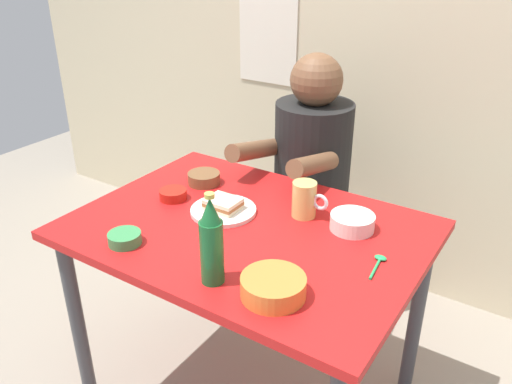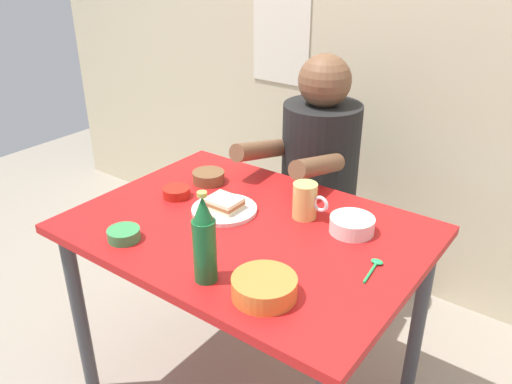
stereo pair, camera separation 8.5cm
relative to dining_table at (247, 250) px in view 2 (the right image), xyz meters
The scene contains 14 objects.
wall_back 1.24m from the dining_table, 90.03° to the left, with size 4.40×0.09×2.60m.
dining_table is the anchor object (origin of this frame).
stool 0.70m from the dining_table, 98.56° to the left, with size 0.34×0.34×0.45m.
person_seated 0.64m from the dining_table, 98.71° to the left, with size 0.33×0.56×0.72m.
plate_orange 0.16m from the dining_table, 165.28° to the left, with size 0.22×0.22×0.01m, color silver.
sandwich 0.17m from the dining_table, 165.28° to the left, with size 0.11×0.09×0.04m.
beer_mug 0.25m from the dining_table, 52.90° to the left, with size 0.13×0.08×0.12m.
beer_bottle 0.37m from the dining_table, 73.61° to the right, with size 0.06×0.06×0.26m.
sambal_bowl_red 0.34m from the dining_table, behind, with size 0.10×0.10×0.03m.
rice_bowl_white 0.35m from the dining_table, 29.76° to the left, with size 0.14×0.14×0.05m.
dip_bowl_green 0.40m from the dining_table, 130.93° to the right, with size 0.10×0.10×0.03m.
soup_bowl_orange 0.39m from the dining_table, 45.63° to the right, with size 0.17×0.17×0.05m.
condiment_bowl_brown 0.38m from the dining_table, 150.78° to the left, with size 0.12×0.12×0.04m.
spoon 0.44m from the dining_table, ahead, with size 0.04×0.12×0.01m.
Camera 2 is at (0.88, -1.14, 1.57)m, focal length 36.53 mm.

